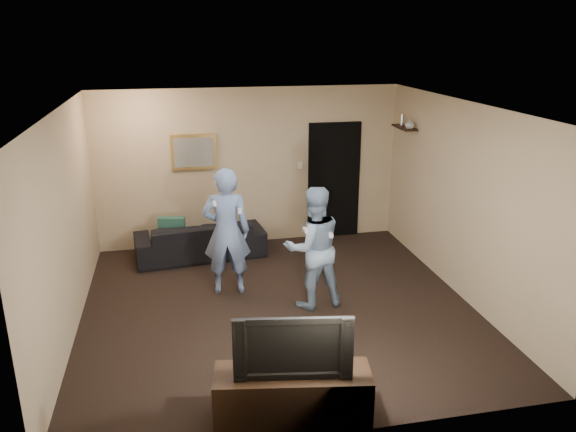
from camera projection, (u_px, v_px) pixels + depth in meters
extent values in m
plane|color=black|center=(278.00, 307.00, 7.36)|extent=(5.00, 5.00, 0.00)
cube|color=silver|center=(277.00, 107.00, 6.54)|extent=(5.00, 5.00, 0.04)
cube|color=tan|center=(249.00, 167.00, 9.27)|extent=(5.00, 0.04, 2.60)
cube|color=tan|center=(334.00, 305.00, 4.62)|extent=(5.00, 0.04, 2.60)
cube|color=tan|center=(65.00, 227.00, 6.46)|extent=(0.04, 5.00, 2.60)
cube|color=tan|center=(463.00, 201.00, 7.43)|extent=(0.04, 5.00, 2.60)
imported|color=black|center=(200.00, 239.00, 8.93)|extent=(2.09, 0.99, 0.59)
cube|color=#16443A|center=(172.00, 230.00, 8.78)|extent=(0.43, 0.20, 0.41)
cube|color=olive|center=(194.00, 152.00, 8.98)|extent=(0.72, 0.05, 0.57)
cube|color=slate|center=(194.00, 152.00, 8.95)|extent=(0.62, 0.01, 0.47)
cube|color=black|center=(334.00, 181.00, 9.62)|extent=(0.90, 0.06, 2.00)
cube|color=silver|center=(300.00, 165.00, 9.41)|extent=(0.08, 0.02, 0.12)
cube|color=black|center=(405.00, 128.00, 8.87)|extent=(0.20, 0.60, 0.03)
imported|color=#A7A7AB|center=(410.00, 124.00, 8.66)|extent=(0.17, 0.17, 0.15)
cylinder|color=#B5B4B9|center=(402.00, 120.00, 8.95)|extent=(0.06, 0.06, 0.18)
cube|color=black|center=(292.00, 396.00, 5.16)|extent=(1.49, 0.69, 0.51)
imported|color=black|center=(293.00, 343.00, 4.98)|extent=(1.06, 0.31, 0.61)
imported|color=#6A84B8|center=(226.00, 231.00, 7.55)|extent=(0.69, 0.49, 1.76)
cube|color=white|center=(214.00, 204.00, 7.17)|extent=(0.04, 0.14, 0.04)
cube|color=white|center=(240.00, 211.00, 7.26)|extent=(0.05, 0.09, 0.05)
imported|color=#7C96B4|center=(313.00, 247.00, 7.19)|extent=(0.84, 0.69, 1.61)
cube|color=white|center=(305.00, 230.00, 6.85)|extent=(0.04, 0.14, 0.04)
cube|color=white|center=(330.00, 235.00, 6.94)|extent=(0.05, 0.09, 0.05)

